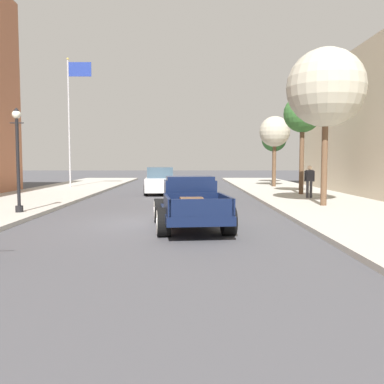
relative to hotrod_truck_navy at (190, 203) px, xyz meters
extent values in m
plane|color=#47474C|center=(-1.01, 0.73, -0.75)|extent=(140.00, 140.00, 0.00)
cube|color=#B7B2A8|center=(6.24, 0.73, -0.68)|extent=(5.50, 64.00, 0.15)
cube|color=#0F1938|center=(0.03, -0.24, -0.21)|extent=(2.28, 5.06, 0.24)
cube|color=#0F1938|center=(-0.01, 0.11, 0.31)|extent=(1.67, 1.26, 0.80)
cube|color=#0F1938|center=(0.00, 0.06, 0.77)|extent=(1.53, 1.08, 0.12)
cube|color=#3D4C5B|center=(-0.07, 0.67, 0.47)|extent=(1.32, 0.18, 0.44)
cube|color=#0F1938|center=(-0.15, 1.40, 0.17)|extent=(1.47, 1.63, 0.52)
cube|color=silver|center=(-0.24, 2.19, 0.15)|extent=(0.69, 0.17, 0.47)
cube|color=#0F1938|center=(0.18, -1.63, -0.07)|extent=(1.91, 2.27, 0.04)
cube|color=#0F1938|center=(-0.63, -1.72, 0.15)|extent=(0.31, 2.10, 0.44)
cube|color=#0F1938|center=(0.98, -1.55, 0.15)|extent=(0.31, 2.10, 0.44)
cube|color=#0F1938|center=(0.29, -2.64, 0.15)|extent=(1.62, 0.25, 0.44)
cube|color=#0F1938|center=(0.07, -0.63, 0.15)|extent=(1.62, 0.25, 0.44)
cylinder|color=black|center=(-1.01, 1.00, -0.35)|extent=(0.44, 0.83, 0.80)
cylinder|color=silver|center=(-1.19, 0.98, -0.35)|extent=(0.08, 0.65, 0.66)
cylinder|color=silver|center=(-1.20, 0.98, -0.35)|extent=(0.05, 0.24, 0.24)
cylinder|color=black|center=(0.78, 1.19, -0.35)|extent=(0.44, 0.83, 0.80)
cylinder|color=silver|center=(0.96, 1.21, -0.35)|extent=(0.08, 0.65, 0.66)
cylinder|color=silver|center=(0.97, 1.21, -0.35)|extent=(0.05, 0.24, 0.24)
cylinder|color=black|center=(-0.72, -1.68, -0.35)|extent=(0.44, 0.83, 0.80)
cylinder|color=silver|center=(-0.90, -1.70, -0.35)|extent=(0.08, 0.65, 0.66)
cylinder|color=silver|center=(-0.91, -1.70, -0.35)|extent=(0.05, 0.24, 0.24)
cylinder|color=black|center=(1.07, -1.49, -0.35)|extent=(0.44, 0.83, 0.80)
cylinder|color=silver|center=(1.25, -1.47, -0.35)|extent=(0.08, 0.65, 0.66)
cylinder|color=silver|center=(1.26, -1.46, -0.35)|extent=(0.05, 0.24, 0.24)
cube|color=brown|center=(0.04, -2.00, 0.15)|extent=(0.64, 0.50, 0.40)
cube|color=#3D2D1E|center=(0.04, -2.00, 0.15)|extent=(0.62, 0.12, 0.42)
cube|color=olive|center=(0.37, -1.31, 0.09)|extent=(0.50, 0.41, 0.28)
cube|color=silver|center=(-1.80, 12.94, -0.14)|extent=(1.95, 4.39, 0.80)
cube|color=#384C5B|center=(-1.79, 12.79, 0.58)|extent=(1.63, 2.08, 0.64)
cylinder|color=black|center=(-2.69, 14.19, -0.42)|extent=(0.26, 0.67, 0.66)
cylinder|color=black|center=(-1.04, 14.28, -0.42)|extent=(0.26, 0.67, 0.66)
cylinder|color=black|center=(-2.55, 11.61, -0.42)|extent=(0.26, 0.67, 0.66)
cylinder|color=black|center=(-0.90, 11.70, -0.42)|extent=(0.26, 0.67, 0.66)
cylinder|color=#333338|center=(6.00, 8.48, -0.17)|extent=(0.14, 0.14, 0.86)
cylinder|color=#333338|center=(6.18, 8.48, -0.17)|extent=(0.14, 0.14, 0.86)
cube|color=#232328|center=(6.09, 8.48, 0.54)|extent=(0.36, 0.22, 0.56)
cylinder|color=#232328|center=(5.87, 8.48, 0.51)|extent=(0.09, 0.09, 0.54)
cylinder|color=#232328|center=(6.31, 8.48, 0.51)|extent=(0.09, 0.09, 0.54)
sphere|color=beige|center=(6.09, 8.48, 0.94)|extent=(0.22, 0.22, 0.22)
cylinder|color=black|center=(-6.35, 2.62, -0.48)|extent=(0.28, 0.28, 0.24)
cylinder|color=black|center=(-6.35, 2.62, 1.24)|extent=(0.12, 0.12, 3.20)
cylinder|color=black|center=(-6.35, 2.62, 2.69)|extent=(0.50, 0.04, 0.04)
sphere|color=silver|center=(-6.35, 2.62, 3.00)|extent=(0.32, 0.32, 0.32)
cone|color=black|center=(-6.35, 2.62, 3.18)|extent=(0.24, 0.24, 0.14)
cylinder|color=#B2B2B7|center=(-8.64, 17.75, 3.90)|extent=(0.12, 0.12, 9.00)
sphere|color=gold|center=(-8.64, 17.75, 8.48)|extent=(0.16, 0.16, 0.16)
cube|color=navy|center=(-7.78, 17.75, 7.75)|extent=(1.60, 0.03, 1.00)
cylinder|color=brown|center=(5.71, 4.90, 1.26)|extent=(0.26, 0.26, 3.73)
sphere|color=#ADA893|center=(5.71, 4.90, 4.36)|extent=(3.28, 3.28, 3.28)
cylinder|color=brown|center=(6.33, 10.96, 1.27)|extent=(0.26, 0.26, 3.74)
sphere|color=#33662D|center=(6.33, 10.96, 3.92)|extent=(2.10, 2.10, 2.10)
cylinder|color=brown|center=(6.17, 17.98, 0.98)|extent=(0.26, 0.26, 3.16)
sphere|color=#ADA893|center=(6.17, 17.98, 3.38)|extent=(2.21, 2.21, 2.21)
cylinder|color=brown|center=(7.18, 23.28, 0.85)|extent=(0.26, 0.26, 2.90)
sphere|color=#285628|center=(7.18, 23.28, 3.09)|extent=(2.10, 2.10, 2.10)
camera|label=1|loc=(-0.02, -13.24, 1.34)|focal=40.09mm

